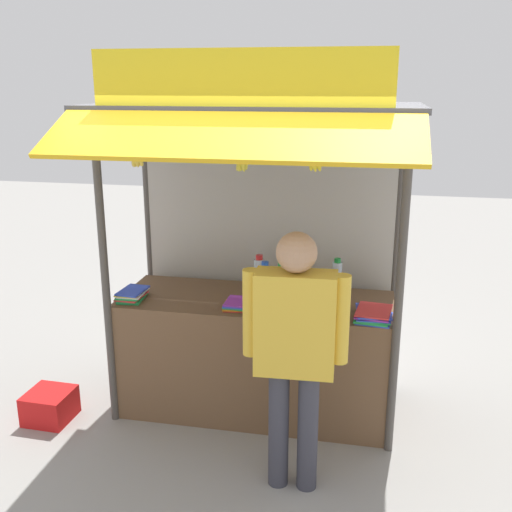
{
  "coord_description": "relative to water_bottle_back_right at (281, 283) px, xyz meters",
  "views": [
    {
      "loc": [
        0.86,
        -4.29,
        2.59
      ],
      "look_at": [
        0.0,
        0.0,
        1.3
      ],
      "focal_mm": 41.8,
      "sensor_mm": 36.0,
      "label": 1
    }
  ],
  "objects": [
    {
      "name": "stall_structure",
      "position": [
        -0.2,
        0.12,
        0.61
      ],
      "size": [
        2.33,
        1.65,
        2.78
      ],
      "color": "#4C4742",
      "rests_on": "ground"
    },
    {
      "name": "water_bottle_back_right",
      "position": [
        0.0,
        0.0,
        0.0
      ],
      "size": [
        0.09,
        0.09,
        0.31
      ],
      "color": "silver",
      "rests_on": "stall_counter"
    },
    {
      "name": "vendor_person",
      "position": [
        0.23,
        -0.94,
        -0.05
      ],
      "size": [
        0.66,
        0.25,
        1.74
      ],
      "rotation": [
        0.0,
        0.0,
        0.04
      ],
      "color": "#383842",
      "rests_on": "ground"
    },
    {
      "name": "magazine_stack_right",
      "position": [
        0.38,
        -0.05,
        -0.12
      ],
      "size": [
        0.26,
        0.31,
        0.04
      ],
      "color": "white",
      "rests_on": "stall_counter"
    },
    {
      "name": "water_bottle_rear_center",
      "position": [
        -0.13,
        0.02,
        -0.0
      ],
      "size": [
        0.08,
        0.08,
        0.3
      ],
      "color": "silver",
      "rests_on": "stall_counter"
    },
    {
      "name": "water_bottle_far_left",
      "position": [
        -0.21,
        0.17,
        -0.0
      ],
      "size": [
        0.09,
        0.09,
        0.31
      ],
      "color": "silver",
      "rests_on": "stall_counter"
    },
    {
      "name": "ground_plane",
      "position": [
        -0.2,
        -0.01,
        -1.09
      ],
      "size": [
        20.0,
        20.0,
        0.0
      ],
      "primitive_type": "plane",
      "color": "gray"
    },
    {
      "name": "banana_bunch_inner_left",
      "position": [
        -0.92,
        -0.51,
        1.02
      ],
      "size": [
        0.11,
        0.11,
        0.27
      ],
      "color": "#332D23"
    },
    {
      "name": "magazine_stack_center",
      "position": [
        -0.31,
        -0.22,
        -0.12
      ],
      "size": [
        0.2,
        0.24,
        0.06
      ],
      "color": "red",
      "rests_on": "stall_counter"
    },
    {
      "name": "banana_bunch_inner_right",
      "position": [
        -0.2,
        -0.5,
        1.0
      ],
      "size": [
        0.09,
        0.09,
        0.28
      ],
      "color": "#332D23"
    },
    {
      "name": "banana_bunch_rightmost",
      "position": [
        0.29,
        -0.5,
        1.02
      ],
      "size": [
        0.11,
        0.1,
        0.27
      ],
      "color": "#332D23"
    },
    {
      "name": "magazine_stack_back_left",
      "position": [
        0.71,
        -0.25,
        -0.11
      ],
      "size": [
        0.28,
        0.34,
        0.08
      ],
      "color": "blue",
      "rests_on": "stall_counter"
    },
    {
      "name": "water_bottle_left",
      "position": [
        0.41,
        0.29,
        -0.01
      ],
      "size": [
        0.08,
        0.08,
        0.28
      ],
      "color": "silver",
      "rests_on": "stall_counter"
    },
    {
      "name": "stall_counter",
      "position": [
        -0.2,
        -0.01,
        -0.62
      ],
      "size": [
        2.13,
        0.79,
        0.95
      ],
      "primitive_type": "cube",
      "color": "brown",
      "rests_on": "ground"
    },
    {
      "name": "magazine_stack_front_right",
      "position": [
        -1.14,
        -0.21,
        -0.1
      ],
      "size": [
        0.21,
        0.29,
        0.08
      ],
      "color": "green",
      "rests_on": "stall_counter"
    },
    {
      "name": "plastic_crate",
      "position": [
        -1.76,
        -0.52,
        -0.97
      ],
      "size": [
        0.35,
        0.35,
        0.24
      ],
      "primitive_type": "cube",
      "rotation": [
        0.0,
        0.0,
        -0.03
      ],
      "color": "red",
      "rests_on": "ground"
    }
  ]
}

